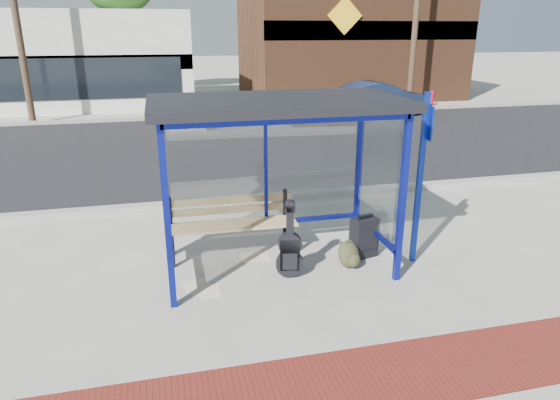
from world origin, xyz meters
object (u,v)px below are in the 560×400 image
object	(u,v)px
backpack	(349,255)
bench	(230,221)
parked_car	(379,98)
suitcase	(364,237)
fire_hydrant	(432,97)
guitar_bag	(290,251)

from	to	relation	value
backpack	bench	bearing A→B (deg)	128.15
parked_car	suitcase	bearing A→B (deg)	153.59
fire_hydrant	parked_car	bearing A→B (deg)	-153.01
suitcase	guitar_bag	bearing A→B (deg)	-177.37
suitcase	fire_hydrant	bearing A→B (deg)	42.90
guitar_bag	bench	bearing A→B (deg)	137.81
guitar_bag	fire_hydrant	size ratio (longest dim) A/B	1.51
fire_hydrant	backpack	bearing A→B (deg)	-123.50
guitar_bag	backpack	size ratio (longest dim) A/B	2.63
backpack	fire_hydrant	distance (m)	16.96
backpack	guitar_bag	bearing A→B (deg)	161.32
guitar_bag	suitcase	bearing A→B (deg)	28.66
bench	backpack	bearing A→B (deg)	-27.74
bench	parked_car	xyz separation A→B (m)	(7.61, 11.57, 0.13)
guitar_bag	parked_car	world-z (taller)	parked_car
guitar_bag	parked_car	size ratio (longest dim) A/B	0.27
fire_hydrant	guitar_bag	bearing A→B (deg)	-125.85
backpack	fire_hydrant	size ratio (longest dim) A/B	0.57
guitar_bag	parked_car	distance (m)	14.30
guitar_bag	suitcase	xyz separation A→B (m)	(1.25, 0.37, -0.08)
parked_car	backpack	bearing A→B (deg)	152.83
guitar_bag	suitcase	world-z (taller)	guitar_bag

